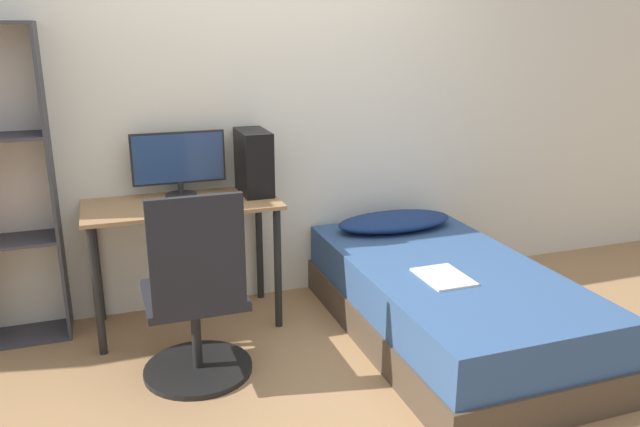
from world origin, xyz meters
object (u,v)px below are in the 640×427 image
(bed, at_px, (446,302))
(pc_tower, at_px, (254,162))
(office_chair, at_px, (196,311))
(monitor, at_px, (179,161))
(keyboard, at_px, (188,205))

(bed, xyz_separation_m, pc_tower, (-0.93, 0.76, 0.73))
(office_chair, height_order, monitor, monitor)
(office_chair, distance_m, bed, 1.42)
(office_chair, distance_m, monitor, 1.01)
(monitor, height_order, keyboard, monitor)
(office_chair, xyz_separation_m, monitor, (0.05, 0.82, 0.59))
(pc_tower, bearing_deg, monitor, 168.59)
(office_chair, xyz_separation_m, bed, (1.41, -0.03, -0.16))
(bed, height_order, keyboard, keyboard)
(bed, distance_m, keyboard, 1.57)
(pc_tower, bearing_deg, bed, -39.43)
(bed, distance_m, monitor, 1.77)
(office_chair, height_order, bed, office_chair)
(bed, bearing_deg, monitor, 148.02)
(keyboard, xyz_separation_m, pc_tower, (0.43, 0.19, 0.18))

